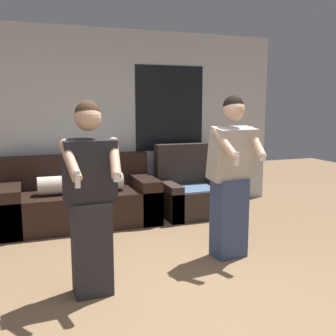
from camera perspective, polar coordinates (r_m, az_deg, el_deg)
ground_plane at (r=3.27m, az=2.67°, el=-20.38°), size 14.00×14.00×0.00m
wall_back at (r=5.94m, az=-9.00°, el=6.61°), size 5.51×0.07×2.70m
couch at (r=5.51m, az=-12.62°, el=-4.55°), size 2.05×0.95×0.91m
armchair at (r=5.86m, az=3.43°, el=-3.53°), size 0.95×0.80×1.03m
person_left at (r=3.34m, az=-11.18°, el=-4.49°), size 0.49×0.48×1.65m
person_right at (r=4.14m, az=9.14°, el=-1.38°), size 0.52×0.52×1.71m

